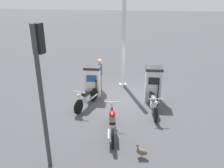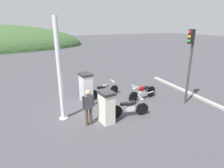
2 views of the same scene
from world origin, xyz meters
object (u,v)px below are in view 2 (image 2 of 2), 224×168
(motorcycle_near_pump, at_px, (130,107))
(motorcycle_extra, at_px, (142,92))
(fuel_pump_far, at_px, (86,87))
(canopy_support_pole, at_px, (60,73))
(wandering_duck, at_px, (146,88))
(attendant_person, at_px, (88,105))
(roadside_traffic_light, at_px, (190,55))
(fuel_pump_near, at_px, (107,107))
(motorcycle_far_pump, at_px, (104,90))

(motorcycle_near_pump, distance_m, motorcycle_extra, 2.28)
(fuel_pump_far, bearing_deg, canopy_support_pole, -136.11)
(motorcycle_extra, relative_size, wandering_duck, 4.96)
(attendant_person, distance_m, canopy_support_pole, 1.90)
(motorcycle_near_pump, height_order, canopy_support_pole, canopy_support_pole)
(fuel_pump_far, xyz_separation_m, roadside_traffic_light, (4.82, -2.79, 1.90))
(motorcycle_near_pump, bearing_deg, fuel_pump_near, -178.14)
(motorcycle_near_pump, distance_m, motorcycle_far_pump, 2.85)
(fuel_pump_far, xyz_separation_m, motorcycle_far_pump, (1.17, 0.05, -0.37))
(attendant_person, bearing_deg, wandering_duck, 26.93)
(motorcycle_near_pump, height_order, wandering_duck, motorcycle_near_pump)
(motorcycle_extra, height_order, wandering_duck, motorcycle_extra)
(fuel_pump_near, relative_size, motorcycle_extra, 0.70)
(motorcycle_far_pump, bearing_deg, attendant_person, -125.62)
(motorcycle_extra, height_order, canopy_support_pole, canopy_support_pole)
(fuel_pump_near, xyz_separation_m, attendant_person, (-0.79, 0.16, 0.18))
(motorcycle_far_pump, xyz_separation_m, wandering_duck, (2.89, -0.27, -0.24))
(motorcycle_far_pump, height_order, motorcycle_extra, motorcycle_extra)
(motorcycle_near_pump, bearing_deg, roadside_traffic_light, 0.11)
(fuel_pump_near, bearing_deg, fuel_pump_far, 90.00)
(canopy_support_pole, bearing_deg, roadside_traffic_light, -10.17)
(motorcycle_far_pump, bearing_deg, fuel_pump_near, -112.06)
(motorcycle_near_pump, bearing_deg, wandering_duck, 42.42)
(fuel_pump_far, distance_m, roadside_traffic_light, 5.89)
(fuel_pump_near, bearing_deg, motorcycle_near_pump, 1.86)
(attendant_person, xyz_separation_m, canopy_support_pole, (-0.90, 1.06, 1.29))
(motorcycle_extra, xyz_separation_m, canopy_support_pole, (-4.67, -0.29, 1.77))
(wandering_duck, bearing_deg, motorcycle_far_pump, 174.73)
(motorcycle_far_pump, distance_m, roadside_traffic_light, 5.16)
(attendant_person, distance_m, wandering_duck, 5.49)
(fuel_pump_near, relative_size, wandering_duck, 3.48)
(motorcycle_extra, bearing_deg, fuel_pump_near, -153.16)
(canopy_support_pole, bearing_deg, attendant_person, -49.55)
(fuel_pump_near, bearing_deg, canopy_support_pole, 144.27)
(motorcycle_near_pump, distance_m, attendant_person, 2.08)
(motorcycle_far_pump, relative_size, wandering_duck, 4.89)
(motorcycle_near_pump, xyz_separation_m, canopy_support_pole, (-2.93, 1.17, 1.76))
(attendant_person, bearing_deg, motorcycle_extra, 19.75)
(fuel_pump_far, distance_m, canopy_support_pole, 2.73)
(motorcycle_near_pump, xyz_separation_m, roadside_traffic_light, (3.58, 0.01, 2.26))
(motorcycle_extra, bearing_deg, roadside_traffic_light, -38.38)
(canopy_support_pole, bearing_deg, motorcycle_near_pump, -21.85)
(motorcycle_near_pump, bearing_deg, motorcycle_far_pump, 91.42)
(wandering_duck, bearing_deg, attendant_person, -153.07)
(fuel_pump_near, xyz_separation_m, roadside_traffic_light, (4.82, 0.05, 1.96))
(wandering_duck, xyz_separation_m, canopy_support_pole, (-5.75, -1.40, 2.02))
(wandering_duck, height_order, canopy_support_pole, canopy_support_pole)
(motorcycle_far_pump, relative_size, canopy_support_pole, 0.45)
(fuel_pump_far, bearing_deg, wandering_duck, -3.11)
(attendant_person, height_order, wandering_duck, attendant_person)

